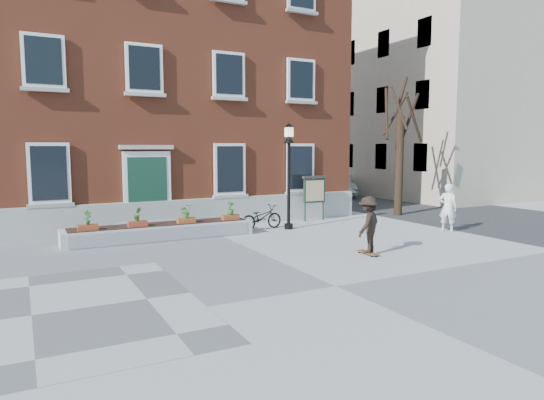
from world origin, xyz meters
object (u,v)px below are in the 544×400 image
bicycle (261,217)px  bystander (448,208)px  lamp_post (289,161)px  notice_board (314,190)px  parked_car (340,186)px  skateboarder (368,225)px

bicycle → bystander: size_ratio=0.99×
lamp_post → notice_board: lamp_post is taller
notice_board → lamp_post: bearing=-146.1°
bystander → notice_board: notice_board is taller
parked_car → lamp_post: bearing=-109.3°
bicycle → skateboarder: bearing=-178.2°
bicycle → notice_board: size_ratio=0.92×
bystander → skateboarder: (-5.00, -1.72, -0.00)m
skateboarder → bystander: bearing=19.0°
skateboarder → lamp_post: bearing=88.2°
parked_car → skateboarder: (-8.99, -13.92, 0.23)m
bicycle → skateboarder: size_ratio=1.03×
bicycle → skateboarder: 5.31m
notice_board → skateboarder: bearing=-109.0°
parked_car → lamp_post: size_ratio=0.99×
parked_car → lamp_post: 12.80m
bicycle → parked_car: (9.78, 8.69, 0.19)m
parked_car → skateboarder: skateboarder is taller
skateboarder → notice_board: bearing=71.0°
skateboarder → parked_car: bearing=57.1°
bystander → lamp_post: (-4.85, 3.13, 1.66)m
parked_car → bicycle: bearing=-113.5°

